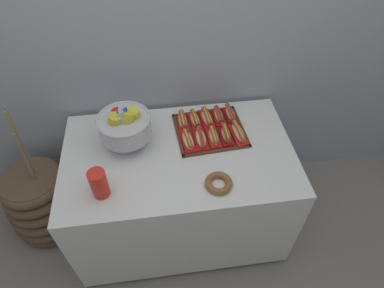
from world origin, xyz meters
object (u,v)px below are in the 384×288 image
at_px(hot_dog_6, 195,120).
at_px(hot_dog_9, 230,114).
at_px(floor_vase, 43,202).
at_px(donut, 219,183).
at_px(hot_dog_0, 188,141).
at_px(hot_dog_7, 207,118).
at_px(serving_tray, 210,131).
at_px(hot_dog_3, 226,134).
at_px(hot_dog_2, 213,137).
at_px(buffet_table, 180,190).
at_px(hot_dog_5, 183,121).
at_px(hot_dog_4, 238,133).
at_px(punch_bowl, 125,126).
at_px(cup_stack, 99,184).
at_px(hot_dog_1, 201,139).
at_px(hot_dog_8, 219,116).

xyz_separation_m(hot_dog_6, hot_dog_9, (0.22, 0.02, 0.00)).
xyz_separation_m(floor_vase, donut, (1.12, -0.39, 0.54)).
xyz_separation_m(hot_dog_0, hot_dog_6, (0.06, 0.17, 0.00)).
bearing_deg(hot_dog_7, donut, -92.20).
distance_m(serving_tray, hot_dog_6, 0.12).
bearing_deg(hot_dog_3, donut, -107.93).
xyz_separation_m(floor_vase, hot_dog_2, (1.15, -0.07, 0.55)).
distance_m(hot_dog_2, hot_dog_6, 0.18).
height_order(buffet_table, hot_dog_5, hot_dog_5).
bearing_deg(hot_dog_7, hot_dog_4, -43.74).
bearing_deg(hot_dog_3, hot_dog_5, 147.73).
relative_size(hot_dog_2, punch_bowl, 0.53).
bearing_deg(floor_vase, hot_dog_0, -4.81).
bearing_deg(hot_dog_4, hot_dog_0, -176.01).
xyz_separation_m(hot_dog_0, hot_dog_5, (-0.01, 0.16, 0.00)).
bearing_deg(hot_dog_2, hot_dog_6, 118.43).
bearing_deg(buffet_table, hot_dog_3, 13.80).
bearing_deg(hot_dog_5, donut, -74.51).
distance_m(buffet_table, serving_tray, 0.45).
xyz_separation_m(hot_dog_5, hot_dog_7, (0.15, 0.01, -0.00)).
distance_m(hot_dog_4, punch_bowl, 0.65).
bearing_deg(floor_vase, cup_stack, -34.88).
distance_m(hot_dog_1, hot_dog_5, 0.18).
height_order(hot_dog_9, donut, hot_dog_9).
bearing_deg(punch_bowl, hot_dog_5, 19.02).
xyz_separation_m(hot_dog_2, hot_dog_6, (-0.09, 0.16, -0.00)).
distance_m(floor_vase, hot_dog_1, 1.21).
relative_size(hot_dog_3, hot_dog_9, 0.94).
bearing_deg(donut, hot_dog_5, 105.49).
bearing_deg(buffet_table, hot_dog_6, 60.91).
height_order(floor_vase, hot_dog_7, floor_vase).
distance_m(hot_dog_2, hot_dog_9, 0.22).
bearing_deg(serving_tray, hot_dog_9, 32.80).
xyz_separation_m(serving_tray, hot_dog_6, (-0.08, 0.08, 0.03)).
height_order(hot_dog_0, cup_stack, cup_stack).
xyz_separation_m(hot_dog_2, hot_dog_7, (-0.01, 0.16, -0.00)).
bearing_deg(hot_dog_2, punch_bowl, 175.34).
distance_m(serving_tray, hot_dog_1, 0.12).
height_order(hot_dog_2, hot_dog_8, hot_dog_8).
bearing_deg(donut, hot_dog_8, 79.18).
bearing_deg(hot_dog_8, hot_dog_5, -176.01).
bearing_deg(punch_bowl, hot_dog_7, 14.52).
relative_size(buffet_table, hot_dog_3, 8.62).
height_order(hot_dog_3, hot_dog_7, hot_dog_3).
height_order(hot_dog_1, hot_dog_2, hot_dog_1).
xyz_separation_m(hot_dog_3, donut, (-0.10, -0.32, -0.02)).
bearing_deg(hot_dog_5, hot_dog_7, 3.99).
distance_m(hot_dog_1, hot_dog_3, 0.15).
bearing_deg(hot_dog_4, hot_dog_9, 93.99).
height_order(floor_vase, hot_dog_8, floor_vase).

